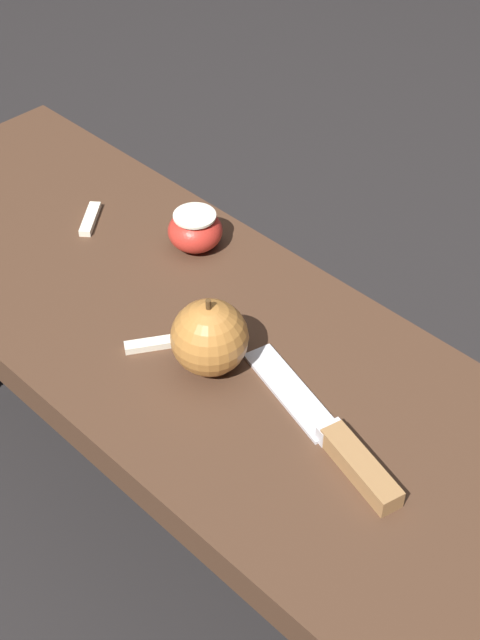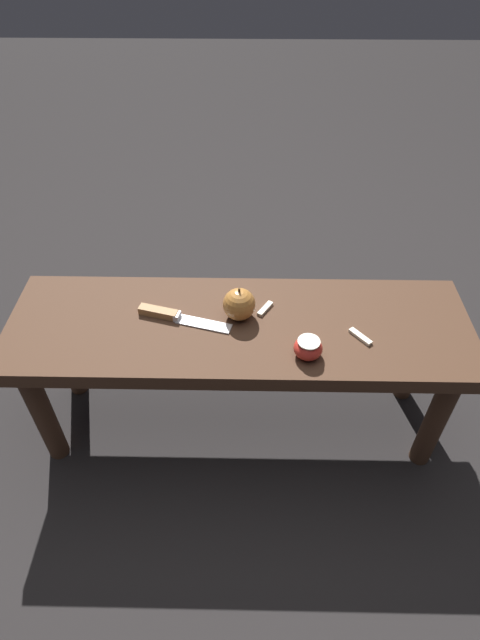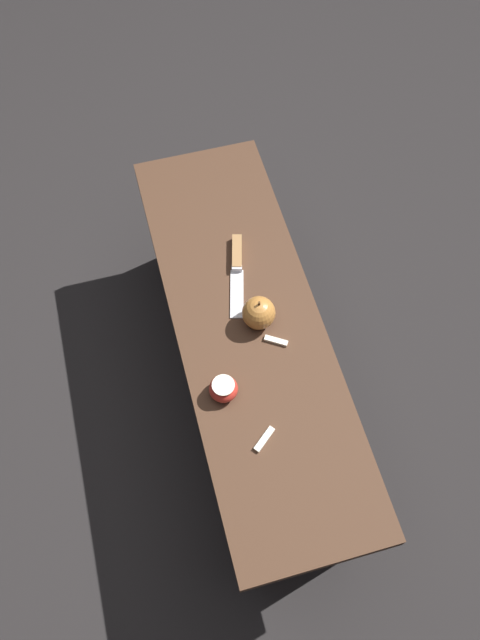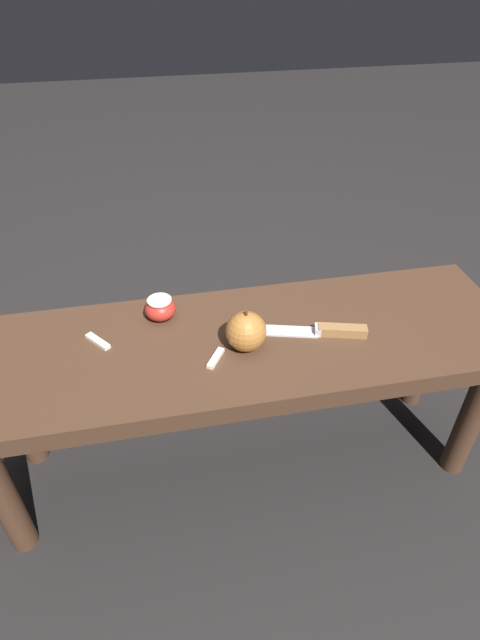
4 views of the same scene
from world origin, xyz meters
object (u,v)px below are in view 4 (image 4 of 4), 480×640
(knife, at_px, (326,331))
(apple_cut, at_px, (160,308))
(apple_whole, at_px, (245,331))
(wooden_bench, at_px, (243,361))

(knife, relative_size, apple_cut, 3.59)
(knife, height_order, apple_whole, apple_whole)
(knife, bearing_deg, apple_whole, 17.95)
(wooden_bench, distance_m, apple_cut, 0.20)
(wooden_bench, distance_m, apple_whole, 0.10)
(knife, height_order, apple_cut, apple_cut)
(apple_cut, bearing_deg, wooden_bench, 147.14)
(wooden_bench, relative_size, apple_whole, 12.61)
(wooden_bench, relative_size, knife, 4.84)
(wooden_bench, xyz_separation_m, apple_cut, (0.16, -0.10, 0.09))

